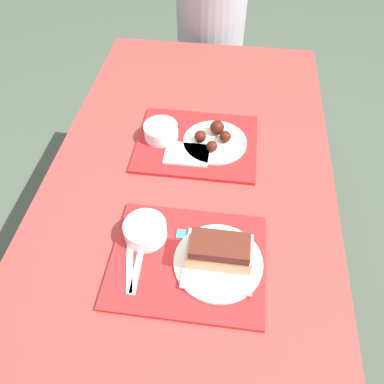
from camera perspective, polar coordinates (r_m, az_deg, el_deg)
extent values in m
plane|color=#424C3D|center=(1.75, -0.78, -17.05)|extent=(12.00, 12.00, 0.00)
cube|color=maroon|center=(1.12, -1.17, -2.32)|extent=(0.90, 1.86, 0.04)
cylinder|color=maroon|center=(2.04, -8.59, 11.20)|extent=(0.07, 0.07, 0.71)
cylinder|color=maroon|center=(2.00, 13.85, 9.22)|extent=(0.07, 0.07, 0.71)
cube|color=maroon|center=(2.19, 3.42, 16.61)|extent=(0.85, 0.28, 0.04)
cylinder|color=maroon|center=(2.36, -5.95, 12.78)|extent=(0.06, 0.06, 0.40)
cylinder|color=maroon|center=(2.33, 12.37, 11.16)|extent=(0.06, 0.06, 0.40)
cube|color=red|center=(0.99, -0.65, -10.39)|extent=(0.40, 0.32, 0.01)
cube|color=red|center=(1.28, 0.74, 7.45)|extent=(0.40, 0.32, 0.01)
cylinder|color=white|center=(1.01, -7.13, -5.83)|extent=(0.11, 0.11, 0.05)
cylinder|color=beige|center=(1.00, -7.23, -5.25)|extent=(0.10, 0.10, 0.01)
cylinder|color=beige|center=(0.98, 4.00, -10.57)|extent=(0.23, 0.23, 0.01)
cube|color=silver|center=(0.97, 4.03, -10.34)|extent=(0.17, 0.17, 0.01)
cube|color=#DBB275|center=(0.95, 4.13, -9.46)|extent=(0.16, 0.07, 0.05)
cube|color=#4C1E14|center=(0.91, 4.26, -8.20)|extent=(0.15, 0.08, 0.03)
cube|color=white|center=(0.99, -9.46, -10.59)|extent=(0.05, 0.17, 0.00)
cube|color=white|center=(0.99, -8.20, -10.77)|extent=(0.02, 0.17, 0.00)
cube|color=teal|center=(1.02, -1.38, -6.49)|extent=(0.04, 0.03, 0.01)
cylinder|color=white|center=(1.28, -4.75, 9.21)|extent=(0.11, 0.11, 0.05)
cylinder|color=beige|center=(1.27, -4.80, 9.82)|extent=(0.10, 0.10, 0.01)
cylinder|color=beige|center=(1.27, 3.50, 7.63)|extent=(0.21, 0.21, 0.01)
sphere|color=#42140C|center=(1.25, 5.09, 8.41)|extent=(0.04, 0.04, 0.04)
sphere|color=#42140C|center=(1.28, 3.86, 9.80)|extent=(0.05, 0.05, 0.05)
sphere|color=#42140C|center=(1.25, 1.27, 8.48)|extent=(0.04, 0.04, 0.04)
sphere|color=#42140C|center=(1.22, 3.04, 6.98)|extent=(0.04, 0.04, 0.04)
cube|color=white|center=(1.22, -0.78, 5.81)|extent=(0.14, 0.10, 0.01)
cylinder|color=#9E9EA3|center=(2.05, 2.84, 23.17)|extent=(0.34, 0.34, 0.52)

